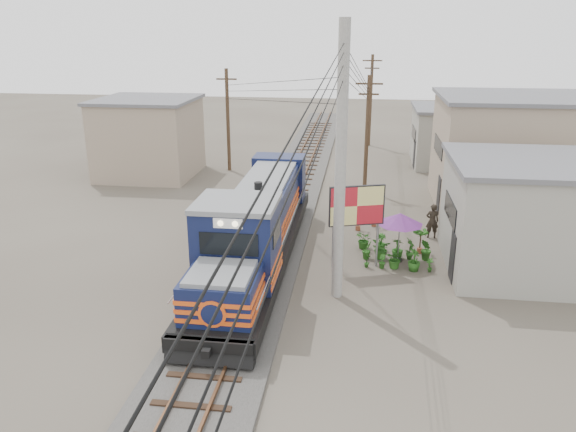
# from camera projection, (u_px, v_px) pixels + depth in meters

# --- Properties ---
(ground) EXTENTS (120.00, 120.00, 0.00)m
(ground) POSITION_uv_depth(u_px,v_px,m) (249.00, 284.00, 22.25)
(ground) COLOR #473F35
(ground) RESTS_ON ground
(ballast) EXTENTS (3.60, 70.00, 0.16)m
(ballast) POSITION_uv_depth(u_px,v_px,m) (284.00, 206.00, 31.61)
(ballast) COLOR #595651
(ballast) RESTS_ON ground
(track) EXTENTS (1.15, 70.00, 0.12)m
(track) POSITION_uv_depth(u_px,v_px,m) (284.00, 203.00, 31.55)
(track) COLOR #51331E
(track) RESTS_ON ground
(locomotive) EXTENTS (2.87, 15.63, 3.87)m
(locomotive) POSITION_uv_depth(u_px,v_px,m) (257.00, 229.00, 23.41)
(locomotive) COLOR black
(locomotive) RESTS_ON ground
(utility_pole_main) EXTENTS (0.40, 0.40, 10.00)m
(utility_pole_main) POSITION_uv_depth(u_px,v_px,m) (340.00, 167.00, 19.73)
(utility_pole_main) COLOR #9E9B93
(utility_pole_main) RESTS_ON ground
(wooden_pole_mid) EXTENTS (1.60, 0.24, 7.00)m
(wooden_pole_mid) POSITION_uv_depth(u_px,v_px,m) (367.00, 132.00, 33.64)
(wooden_pole_mid) COLOR #4C3826
(wooden_pole_mid) RESTS_ON ground
(wooden_pole_far) EXTENTS (1.60, 0.24, 7.50)m
(wooden_pole_far) POSITION_uv_depth(u_px,v_px,m) (371.00, 99.00, 46.65)
(wooden_pole_far) COLOR #4C3826
(wooden_pole_far) RESTS_ON ground
(wooden_pole_left) EXTENTS (1.60, 0.24, 7.00)m
(wooden_pole_left) POSITION_uv_depth(u_px,v_px,m) (228.00, 118.00, 38.57)
(wooden_pole_left) COLOR #4C3826
(wooden_pole_left) RESTS_ON ground
(power_lines) EXTENTS (9.65, 19.00, 3.30)m
(power_lines) POSITION_uv_depth(u_px,v_px,m) (276.00, 72.00, 27.79)
(power_lines) COLOR black
(power_lines) RESTS_ON ground
(shophouse_front) EXTENTS (7.35, 6.30, 4.70)m
(shophouse_front) POSITION_uv_depth(u_px,v_px,m) (539.00, 216.00, 22.87)
(shophouse_front) COLOR gray
(shophouse_front) RESTS_ON ground
(shophouse_mid) EXTENTS (8.40, 7.35, 6.20)m
(shophouse_mid) POSITION_uv_depth(u_px,v_px,m) (513.00, 152.00, 30.95)
(shophouse_mid) COLOR gray
(shophouse_mid) RESTS_ON ground
(shophouse_back) EXTENTS (6.30, 6.30, 4.20)m
(shophouse_back) POSITION_uv_depth(u_px,v_px,m) (456.00, 136.00, 40.84)
(shophouse_back) COLOR gray
(shophouse_back) RESTS_ON ground
(shophouse_left) EXTENTS (6.30, 6.30, 5.20)m
(shophouse_left) POSITION_uv_depth(u_px,v_px,m) (149.00, 137.00, 37.66)
(shophouse_left) COLOR gray
(shophouse_left) RESTS_ON ground
(billboard) EXTENTS (2.26, 0.84, 3.61)m
(billboard) POSITION_uv_depth(u_px,v_px,m) (357.00, 208.00, 22.92)
(billboard) COLOR #99999E
(billboard) RESTS_ON ground
(market_umbrella) EXTENTS (2.31, 2.31, 2.20)m
(market_umbrella) POSITION_uv_depth(u_px,v_px,m) (400.00, 219.00, 23.84)
(market_umbrella) COLOR black
(market_umbrella) RESTS_ON ground
(vendor) EXTENTS (0.64, 0.44, 1.70)m
(vendor) POSITION_uv_depth(u_px,v_px,m) (432.00, 221.00, 26.87)
(vendor) COLOR black
(vendor) RESTS_ON ground
(plant_nursery) EXTENTS (3.42, 3.02, 0.99)m
(plant_nursery) POSITION_uv_depth(u_px,v_px,m) (390.00, 250.00, 24.44)
(plant_nursery) COLOR #255D1A
(plant_nursery) RESTS_ON ground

